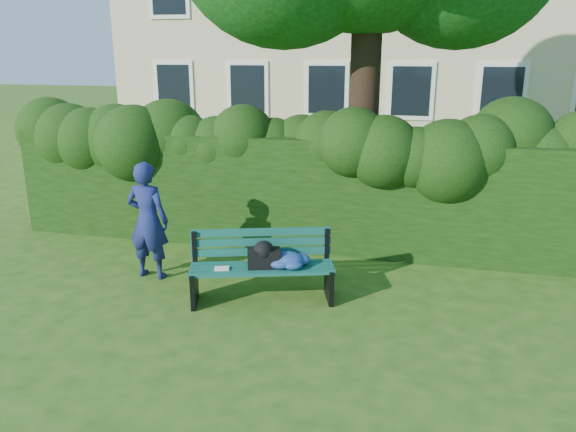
# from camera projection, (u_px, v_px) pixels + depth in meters

# --- Properties ---
(ground) EXTENTS (80.00, 80.00, 0.00)m
(ground) POSITION_uv_depth(u_px,v_px,m) (277.00, 299.00, 7.27)
(ground) COLOR #2A5316
(ground) RESTS_ON ground
(hedge) EXTENTS (10.00, 1.00, 1.80)m
(hedge) POSITION_uv_depth(u_px,v_px,m) (312.00, 192.00, 9.06)
(hedge) COLOR black
(hedge) RESTS_ON ground
(park_bench) EXTENTS (1.89, 1.09, 0.89)m
(park_bench) POSITION_uv_depth(u_px,v_px,m) (269.00, 263.00, 7.12)
(park_bench) COLOR #11554B
(park_bench) RESTS_ON ground
(man_reading) EXTENTS (0.63, 0.43, 1.66)m
(man_reading) POSITION_uv_depth(u_px,v_px,m) (148.00, 220.00, 7.77)
(man_reading) COLOR navy
(man_reading) RESTS_ON ground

